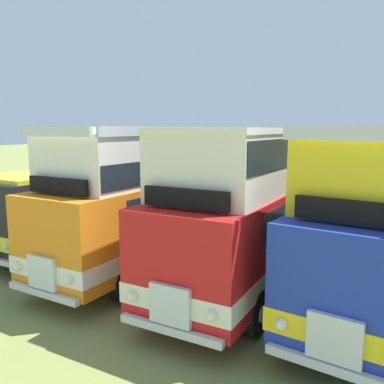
{
  "coord_description": "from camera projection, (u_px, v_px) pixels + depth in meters",
  "views": [
    {
      "loc": [
        1.1,
        -11.41,
        4.48
      ],
      "look_at": [
        -6.34,
        0.35,
        2.28
      ],
      "focal_mm": 37.79,
      "sensor_mm": 36.0,
      "label": 1
    }
  ],
  "objects": [
    {
      "name": "bus_first_in_row",
      "position": [
        104.0,
        196.0,
        16.3
      ],
      "size": [
        2.85,
        10.18,
        2.99
      ],
      "color": "black",
      "rests_on": "ground"
    },
    {
      "name": "bus_second_in_row",
      "position": [
        172.0,
        189.0,
        14.19
      ],
      "size": [
        2.98,
        11.27,
        4.52
      ],
      "color": "orange",
      "rests_on": "ground"
    },
    {
      "name": "bus_third_in_row",
      "position": [
        266.0,
        194.0,
        12.37
      ],
      "size": [
        3.15,
        11.06,
        4.49
      ],
      "color": "red",
      "rests_on": "ground"
    }
  ]
}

